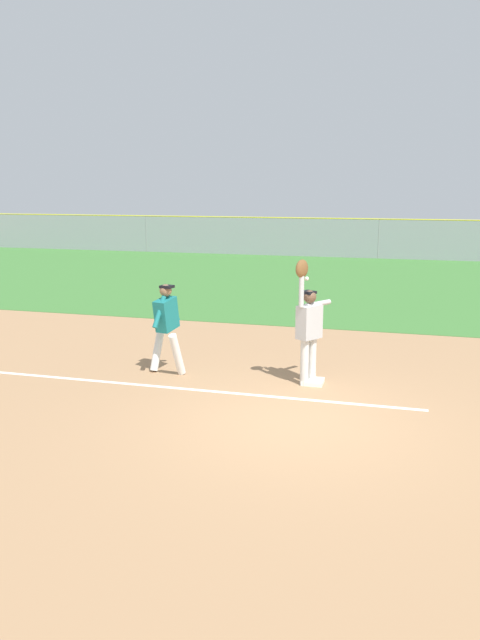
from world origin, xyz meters
The scene contains 10 objects.
ground_plane centered at (0.00, 0.00, 0.00)m, with size 70.49×70.49×0.00m, color #A37A54.
outfield_grass centered at (0.00, 14.49, 0.01)m, with size 49.10×16.10×0.01m, color #3D7533.
chalk_foul_line centered at (-4.03, 1.07, 0.00)m, with size 12.00×0.10×0.01m, color white.
first_base centered at (-0.03, 1.97, 0.04)m, with size 0.38×0.38×0.08m, color white.
fielder centered at (-0.13, 1.92, 1.12)m, with size 0.58×0.81×2.28m.
runner centered at (-2.82, 1.89, 1.00)m, with size 0.75×0.84×1.72m.
baseball centered at (-0.18, 1.93, 1.93)m, with size 0.07×0.07×0.07m, color white.
outfield_fence centered at (0.00, 22.55, 0.98)m, with size 49.18×0.08×1.95m.
parked_car_tan centered at (-3.97, 25.03, 0.67)m, with size 4.57×2.47×1.25m.
parked_car_red centered at (0.74, 25.47, 0.67)m, with size 4.54×2.40×1.25m.
Camera 1 is at (1.55, -8.84, 3.52)m, focal length 35.10 mm.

